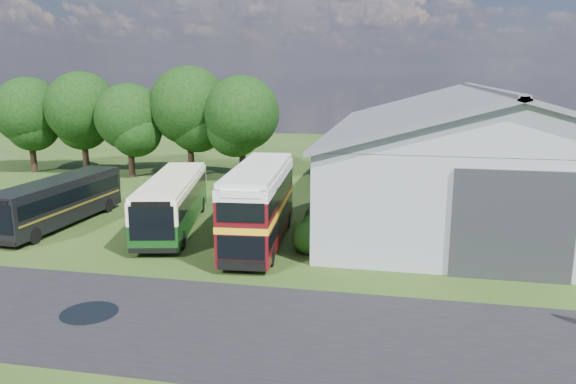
% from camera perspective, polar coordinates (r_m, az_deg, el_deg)
% --- Properties ---
extents(ground, '(120.00, 120.00, 0.00)m').
position_cam_1_polar(ground, '(25.26, -13.06, -9.42)').
color(ground, '#1F3912').
rests_on(ground, ground).
extents(asphalt_road, '(60.00, 8.00, 0.02)m').
position_cam_1_polar(asphalt_road, '(21.64, -8.97, -13.06)').
color(asphalt_road, black).
rests_on(asphalt_road, ground).
extents(puddle, '(2.20, 2.20, 0.01)m').
position_cam_1_polar(puddle, '(23.50, -19.53, -11.53)').
color(puddle, black).
rests_on(puddle, ground).
extents(storage_shed, '(18.80, 24.80, 8.15)m').
position_cam_1_polar(storage_shed, '(37.91, 18.90, 3.99)').
color(storage_shed, gray).
rests_on(storage_shed, ground).
extents(tree_far_left, '(6.12, 6.12, 8.64)m').
position_cam_1_polar(tree_far_left, '(56.17, -24.83, 7.45)').
color(tree_far_left, black).
rests_on(tree_far_left, ground).
extents(tree_left_a, '(6.46, 6.46, 9.12)m').
position_cam_1_polar(tree_left_a, '(53.79, -20.20, 8.00)').
color(tree_left_a, black).
rests_on(tree_left_a, ground).
extents(tree_left_b, '(5.78, 5.78, 8.16)m').
position_cam_1_polar(tree_left_b, '(50.51, -15.86, 7.34)').
color(tree_left_b, black).
rests_on(tree_left_b, ground).
extents(tree_mid, '(6.80, 6.80, 9.60)m').
position_cam_1_polar(tree_mid, '(49.57, -10.03, 8.61)').
color(tree_mid, black).
rests_on(tree_mid, ground).
extents(tree_right_a, '(6.26, 6.26, 8.83)m').
position_cam_1_polar(tree_right_a, '(47.05, -4.72, 7.96)').
color(tree_right_a, black).
rests_on(tree_right_a, ground).
extents(shrub_front, '(1.70, 1.70, 1.70)m').
position_cam_1_polar(shrub_front, '(29.12, 2.08, -6.15)').
color(shrub_front, '#194714').
rests_on(shrub_front, ground).
extents(shrub_mid, '(1.60, 1.60, 1.60)m').
position_cam_1_polar(shrub_mid, '(31.00, 2.69, -5.00)').
color(shrub_mid, '#194714').
rests_on(shrub_mid, ground).
extents(shrub_back, '(1.80, 1.80, 1.80)m').
position_cam_1_polar(shrub_back, '(32.90, 3.23, -3.98)').
color(shrub_back, '#194714').
rests_on(shrub_back, ground).
extents(bus_green_single, '(4.91, 11.44, 3.07)m').
position_cam_1_polar(bus_green_single, '(33.64, -11.63, -0.97)').
color(bus_green_single, black).
rests_on(bus_green_single, ground).
extents(bus_maroon_double, '(3.34, 10.11, 4.27)m').
position_cam_1_polar(bus_maroon_double, '(29.94, -2.94, -1.39)').
color(bus_maroon_double, black).
rests_on(bus_maroon_double, ground).
extents(bus_dark_single, '(2.88, 10.30, 2.81)m').
position_cam_1_polar(bus_dark_single, '(36.41, -22.31, -0.87)').
color(bus_dark_single, black).
rests_on(bus_dark_single, ground).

